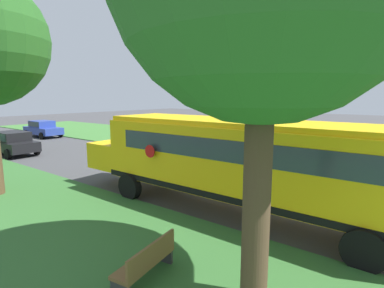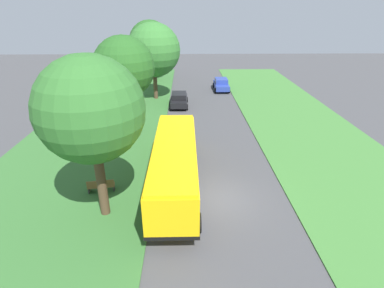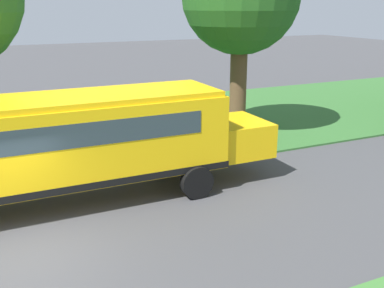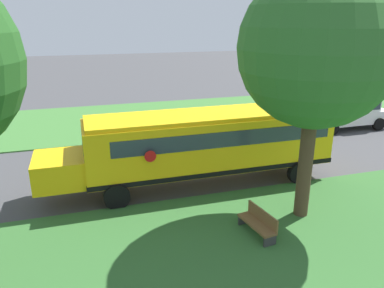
# 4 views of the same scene
# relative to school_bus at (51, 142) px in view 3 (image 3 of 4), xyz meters

# --- Properties ---
(ground_plane) EXTENTS (120.00, 120.00, 0.00)m
(ground_plane) POSITION_rel_school_bus_xyz_m (2.72, -1.26, -1.92)
(ground_plane) COLOR #424244
(school_bus) EXTENTS (2.84, 12.42, 3.16)m
(school_bus) POSITION_rel_school_bus_xyz_m (0.00, 0.00, 0.00)
(school_bus) COLOR yellow
(school_bus) RESTS_ON ground
(park_bench) EXTENTS (1.66, 0.73, 0.92)m
(park_bench) POSITION_rel_school_bus_xyz_m (-4.52, -0.38, -1.45)
(park_bench) COLOR brown
(park_bench) RESTS_ON ground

